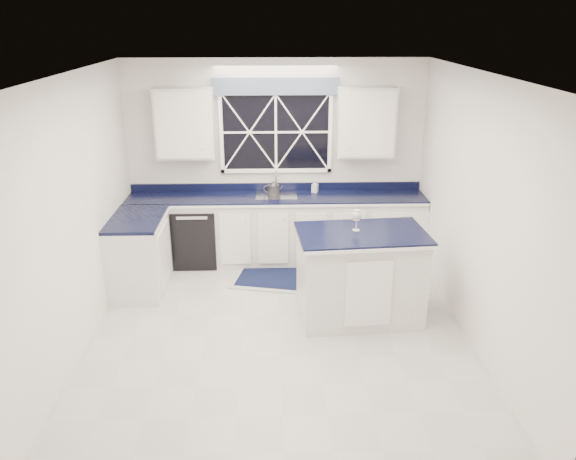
{
  "coord_description": "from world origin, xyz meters",
  "views": [
    {
      "loc": [
        -0.07,
        -5.22,
        3.2
      ],
      "look_at": [
        0.11,
        0.4,
        1.04
      ],
      "focal_mm": 35.0,
      "sensor_mm": 36.0,
      "label": 1
    }
  ],
  "objects_px": {
    "dishwasher": "(196,234)",
    "soap_bottle": "(315,186)",
    "island": "(360,275)",
    "wine_glass": "(357,216)",
    "kettle": "(273,188)",
    "faucet": "(276,181)"
  },
  "relations": [
    {
      "from": "kettle",
      "to": "wine_glass",
      "type": "xyz_separation_m",
      "value": [
        0.88,
        -1.63,
        0.16
      ]
    },
    {
      "from": "island",
      "to": "wine_glass",
      "type": "distance_m",
      "value": 0.68
    },
    {
      "from": "dishwasher",
      "to": "island",
      "type": "xyz_separation_m",
      "value": [
        2.0,
        -1.6,
        0.11
      ]
    },
    {
      "from": "kettle",
      "to": "wine_glass",
      "type": "bearing_deg",
      "value": -56.03
    },
    {
      "from": "island",
      "to": "wine_glass",
      "type": "height_order",
      "value": "wine_glass"
    },
    {
      "from": "kettle",
      "to": "faucet",
      "type": "bearing_deg",
      "value": 73.91
    },
    {
      "from": "dishwasher",
      "to": "wine_glass",
      "type": "relative_size",
      "value": 3.52
    },
    {
      "from": "dishwasher",
      "to": "island",
      "type": "height_order",
      "value": "island"
    },
    {
      "from": "dishwasher",
      "to": "kettle",
      "type": "distance_m",
      "value": 1.23
    },
    {
      "from": "kettle",
      "to": "island",
      "type": "bearing_deg",
      "value": -55.35
    },
    {
      "from": "wine_glass",
      "to": "soap_bottle",
      "type": "height_order",
      "value": "wine_glass"
    },
    {
      "from": "dishwasher",
      "to": "wine_glass",
      "type": "xyz_separation_m",
      "value": [
        1.94,
        -1.54,
        0.78
      ]
    },
    {
      "from": "faucet",
      "to": "island",
      "type": "xyz_separation_m",
      "value": [
        0.9,
        -1.79,
        -0.58
      ]
    },
    {
      "from": "faucet",
      "to": "kettle",
      "type": "height_order",
      "value": "faucet"
    },
    {
      "from": "dishwasher",
      "to": "kettle",
      "type": "height_order",
      "value": "kettle"
    },
    {
      "from": "faucet",
      "to": "soap_bottle",
      "type": "relative_size",
      "value": 1.75
    },
    {
      "from": "wine_glass",
      "to": "faucet",
      "type": "bearing_deg",
      "value": 115.85
    },
    {
      "from": "island",
      "to": "soap_bottle",
      "type": "relative_size",
      "value": 8.35
    },
    {
      "from": "faucet",
      "to": "island",
      "type": "relative_size",
      "value": 0.21
    },
    {
      "from": "dishwasher",
      "to": "soap_bottle",
      "type": "relative_size",
      "value": 4.75
    },
    {
      "from": "faucet",
      "to": "kettle",
      "type": "relative_size",
      "value": 1.15
    },
    {
      "from": "dishwasher",
      "to": "faucet",
      "type": "distance_m",
      "value": 1.31
    }
  ]
}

